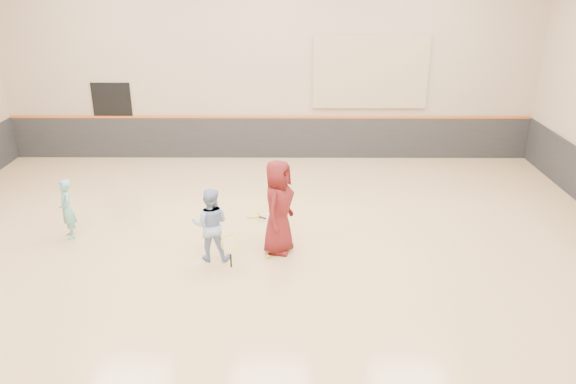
{
  "coord_description": "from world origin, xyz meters",
  "views": [
    {
      "loc": [
        0.59,
        -9.72,
        5.23
      ],
      "look_at": [
        0.54,
        0.4,
        1.15
      ],
      "focal_mm": 35.0,
      "sensor_mm": 36.0,
      "label": 1
    }
  ],
  "objects_px": {
    "girl": "(67,209)",
    "spare_racket": "(253,213)",
    "instructor": "(211,224)",
    "young_man": "(278,207)"
  },
  "relations": [
    {
      "from": "girl",
      "to": "spare_racket",
      "type": "height_order",
      "value": "girl"
    },
    {
      "from": "instructor",
      "to": "spare_racket",
      "type": "xyz_separation_m",
      "value": [
        0.67,
        1.97,
        -0.65
      ]
    },
    {
      "from": "girl",
      "to": "young_man",
      "type": "relative_size",
      "value": 0.67
    },
    {
      "from": "girl",
      "to": "young_man",
      "type": "distance_m",
      "value": 4.39
    },
    {
      "from": "instructor",
      "to": "spare_racket",
      "type": "distance_m",
      "value": 2.18
    },
    {
      "from": "instructor",
      "to": "girl",
      "type": "bearing_deg",
      "value": -15.94
    },
    {
      "from": "instructor",
      "to": "young_man",
      "type": "relative_size",
      "value": 0.77
    },
    {
      "from": "girl",
      "to": "spare_racket",
      "type": "bearing_deg",
      "value": 76.26
    },
    {
      "from": "young_man",
      "to": "spare_racket",
      "type": "xyz_separation_m",
      "value": [
        -0.61,
        1.64,
        -0.87
      ]
    },
    {
      "from": "spare_racket",
      "to": "instructor",
      "type": "bearing_deg",
      "value": -108.68
    }
  ]
}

